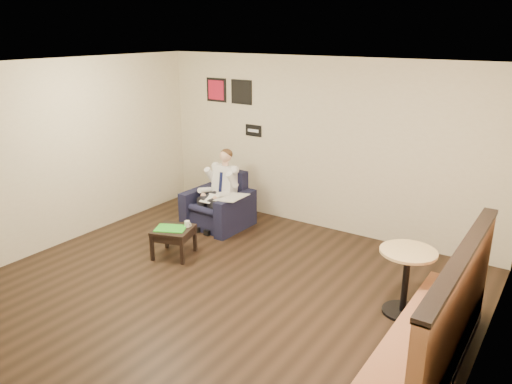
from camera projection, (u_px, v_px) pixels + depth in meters
The scene contains 18 objects.
ground at pixel (206, 302), 6.14m from camera, with size 6.00×6.00×0.00m, color black.
wall_back at pixel (320, 145), 8.08m from camera, with size 6.00×0.02×2.80m, color beige.
wall_left at pixel (43, 158), 7.28m from camera, with size 0.02×6.00×2.80m, color beige.
wall_right at pixel (483, 258), 4.13m from camera, with size 0.02×6.00×2.80m, color beige.
ceiling at pixel (198, 68), 5.27m from camera, with size 6.00×6.00×0.02m, color white.
seating_sign at pixel (253, 131), 8.72m from camera, with size 0.32×0.02×0.20m, color black.
art_print_left at pixel (216, 90), 8.94m from camera, with size 0.42×0.03×0.42m, color #BB1734.
art_print_right at pixel (241, 92), 8.65m from camera, with size 0.42×0.03×0.42m, color black.
armchair at pixel (218, 201), 8.35m from camera, with size 0.94×0.94×0.91m, color black.
seated_man at pixel (213, 193), 8.21m from camera, with size 0.59×0.89×1.24m, color silver, non-canonical shape.
lap_papers at pixel (209, 198), 8.15m from camera, with size 0.21×0.30×0.01m, color white.
newspaper at pixel (232, 197), 8.01m from camera, with size 0.39×0.49×0.01m, color silver.
side_table at pixel (174, 242), 7.32m from camera, with size 0.53×0.53×0.43m, color black.
green_folder at pixel (171, 228), 7.24m from camera, with size 0.43×0.31×0.01m, color green.
coffee_mug at pixel (187, 224), 7.30m from camera, with size 0.08×0.08×0.09m, color white.
smartphone at pixel (180, 225), 7.38m from camera, with size 0.13×0.07×0.01m, color black.
banquette at pixel (428, 312), 4.68m from camera, with size 0.62×2.60×1.33m, color #965C3A.
cafe_table at pixel (405, 282), 5.78m from camera, with size 0.65×0.65×0.81m, color tan.
Camera 1 is at (3.51, -4.16, 3.21)m, focal length 35.00 mm.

